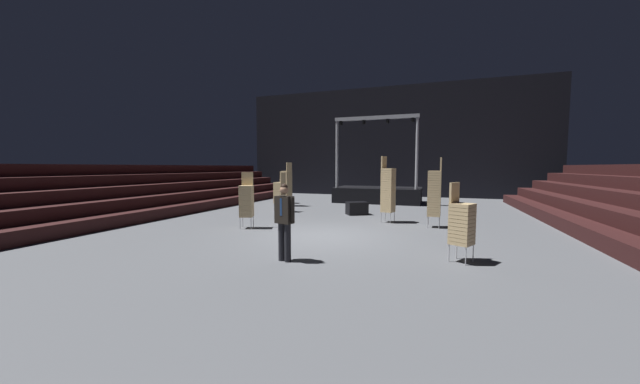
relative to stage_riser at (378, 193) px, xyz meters
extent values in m
cube|color=#515459|center=(0.00, -10.33, -0.61)|extent=(22.00, 30.00, 0.10)
cube|color=black|center=(0.00, 4.67, 3.44)|extent=(22.00, 0.30, 8.00)
cube|color=black|center=(-7.62, -9.33, -0.34)|extent=(0.75, 24.00, 0.45)
cube|color=black|center=(-8.38, -9.33, 0.11)|extent=(0.75, 24.00, 0.45)
cube|color=black|center=(-9.12, -9.33, 0.56)|extent=(0.75, 24.00, 0.45)
cube|color=black|center=(-9.88, -9.33, 1.01)|extent=(0.75, 24.00, 0.45)
cube|color=black|center=(-10.62, -9.33, 1.46)|extent=(0.75, 24.00, 0.45)
cube|color=black|center=(7.62, -9.33, -0.34)|extent=(0.75, 24.00, 0.45)
cube|color=black|center=(0.00, 0.04, -0.11)|extent=(5.08, 2.79, 0.90)
cylinder|color=#9EA0A8|center=(-2.29, -1.11, 2.36)|extent=(0.16, 0.16, 4.03)
cylinder|color=#9EA0A8|center=(2.29, -1.11, 2.36)|extent=(0.16, 0.16, 4.03)
cube|color=#9EA0A8|center=(0.00, -1.11, 4.37)|extent=(4.78, 0.20, 0.20)
cylinder|color=black|center=(-2.04, -1.11, 4.15)|extent=(0.18, 0.18, 0.22)
cylinder|color=black|center=(-0.68, -1.11, 4.15)|extent=(0.18, 0.18, 0.22)
cylinder|color=black|center=(0.68, -1.11, 4.15)|extent=(0.18, 0.18, 0.22)
cylinder|color=black|center=(2.04, -1.11, 4.15)|extent=(0.18, 0.18, 0.22)
cylinder|color=black|center=(0.13, -13.22, -0.13)|extent=(0.15, 0.15, 0.87)
cylinder|color=black|center=(-0.05, -13.18, -0.13)|extent=(0.15, 0.15, 0.87)
cube|color=silver|center=(0.03, -13.26, 0.62)|extent=(0.20, 0.14, 0.62)
cube|color=black|center=(0.04, -13.20, 0.62)|extent=(0.45, 0.32, 0.62)
cube|color=navy|center=(0.01, -13.31, 0.69)|extent=(0.06, 0.03, 0.40)
cylinder|color=black|center=(0.27, -13.26, 0.63)|extent=(0.12, 0.12, 0.57)
cylinder|color=black|center=(-0.19, -13.14, 0.63)|extent=(0.12, 0.12, 0.57)
sphere|color=tan|center=(0.04, -13.20, 1.07)|extent=(0.20, 0.20, 0.20)
sphere|color=black|center=(0.04, -13.20, 1.12)|extent=(0.17, 0.17, 0.17)
cylinder|color=#B2B5BA|center=(-4.68, -3.71, -0.36)|extent=(0.02, 0.02, 0.40)
cylinder|color=#B2B5BA|center=(-4.56, -3.35, -0.36)|extent=(0.02, 0.02, 0.40)
cylinder|color=#B2B5BA|center=(-4.32, -3.82, -0.36)|extent=(0.02, 0.02, 0.40)
cylinder|color=#B2B5BA|center=(-4.20, -3.46, -0.36)|extent=(0.02, 0.02, 0.40)
cube|color=tan|center=(-4.44, -3.59, -0.12)|extent=(0.55, 0.55, 0.08)
cube|color=tan|center=(-4.44, -3.59, -0.04)|extent=(0.55, 0.55, 0.08)
cube|color=tan|center=(-4.44, -3.59, 0.05)|extent=(0.55, 0.55, 0.08)
cube|color=tan|center=(-4.44, -3.59, 0.13)|extent=(0.55, 0.55, 0.08)
cube|color=tan|center=(-4.44, -3.59, 0.22)|extent=(0.55, 0.55, 0.08)
cube|color=tan|center=(-4.44, -3.59, 0.30)|extent=(0.55, 0.55, 0.08)
cube|color=tan|center=(-4.44, -3.59, 0.39)|extent=(0.55, 0.55, 0.08)
cube|color=tan|center=(-4.44, -3.59, 0.47)|extent=(0.55, 0.55, 0.08)
cube|color=tan|center=(-4.44, -3.59, 0.56)|extent=(0.55, 0.55, 0.08)
cube|color=tan|center=(-4.44, -3.59, 0.64)|extent=(0.55, 0.55, 0.08)
cube|color=tan|center=(-4.44, -3.59, 0.73)|extent=(0.55, 0.55, 0.08)
cube|color=tan|center=(-4.44, -3.59, 0.81)|extent=(0.55, 0.55, 0.08)
cube|color=tan|center=(-4.44, -3.59, 0.90)|extent=(0.55, 0.55, 0.08)
cube|color=tan|center=(-4.44, -3.59, 0.98)|extent=(0.55, 0.55, 0.08)
cube|color=tan|center=(-4.44, -3.59, 1.07)|extent=(0.55, 0.55, 0.08)
cube|color=tan|center=(-4.44, -3.59, 1.15)|extent=(0.55, 0.55, 0.08)
cube|color=tan|center=(-4.44, -3.59, 1.24)|extent=(0.55, 0.55, 0.08)
cube|color=tan|center=(-4.44, -3.59, 1.32)|extent=(0.55, 0.55, 0.08)
cube|color=tan|center=(-4.25, -3.65, 1.60)|extent=(0.17, 0.40, 0.46)
cylinder|color=#B2B5BA|center=(4.09, -11.86, -0.36)|extent=(0.02, 0.02, 0.40)
cylinder|color=#B2B5BA|center=(3.91, -12.20, -0.36)|extent=(0.02, 0.02, 0.40)
cylinder|color=#B2B5BA|center=(3.76, -11.68, -0.36)|extent=(0.02, 0.02, 0.40)
cylinder|color=#B2B5BA|center=(3.58, -12.02, -0.36)|extent=(0.02, 0.02, 0.40)
cube|color=tan|center=(3.83, -11.94, -0.12)|extent=(0.60, 0.60, 0.08)
cube|color=tan|center=(3.83, -11.94, -0.04)|extent=(0.60, 0.60, 0.08)
cube|color=tan|center=(3.83, -11.94, 0.05)|extent=(0.60, 0.60, 0.08)
cube|color=tan|center=(3.83, -11.94, 0.13)|extent=(0.60, 0.60, 0.08)
cube|color=tan|center=(3.83, -11.94, 0.22)|extent=(0.60, 0.60, 0.08)
cube|color=tan|center=(3.83, -11.94, 0.30)|extent=(0.60, 0.60, 0.08)
cube|color=tan|center=(3.83, -11.94, 0.39)|extent=(0.60, 0.60, 0.08)
cube|color=tan|center=(3.83, -11.94, 0.47)|extent=(0.60, 0.60, 0.08)
cube|color=tan|center=(3.83, -11.94, 0.56)|extent=(0.60, 0.60, 0.08)
cube|color=tan|center=(3.83, -11.94, 0.64)|extent=(0.60, 0.60, 0.08)
cube|color=tan|center=(3.83, -11.94, 0.73)|extent=(0.60, 0.60, 0.08)
cube|color=tan|center=(3.66, -11.85, 1.00)|extent=(0.24, 0.38, 0.46)
cylinder|color=#B2B5BA|center=(-3.97, -5.98, -0.36)|extent=(0.02, 0.02, 0.40)
cylinder|color=#B2B5BA|center=(-3.92, -5.60, -0.36)|extent=(0.02, 0.02, 0.40)
cylinder|color=#B2B5BA|center=(-3.59, -6.03, -0.36)|extent=(0.02, 0.02, 0.40)
cylinder|color=#B2B5BA|center=(-3.54, -5.65, -0.36)|extent=(0.02, 0.02, 0.40)
cube|color=tan|center=(-3.75, -5.81, -0.12)|extent=(0.49, 0.49, 0.08)
cube|color=tan|center=(-3.75, -5.81, -0.04)|extent=(0.49, 0.49, 0.08)
cube|color=tan|center=(-3.75, -5.81, 0.05)|extent=(0.49, 0.49, 0.08)
cube|color=tan|center=(-3.75, -5.81, 0.13)|extent=(0.49, 0.49, 0.08)
cube|color=tan|center=(-3.75, -5.81, 0.22)|extent=(0.49, 0.49, 0.08)
cube|color=tan|center=(-3.75, -5.81, 0.30)|extent=(0.49, 0.49, 0.08)
cube|color=tan|center=(-3.75, -5.81, 0.39)|extent=(0.49, 0.49, 0.08)
cube|color=tan|center=(-3.75, -5.81, 0.47)|extent=(0.49, 0.49, 0.08)
cube|color=tan|center=(-3.75, -5.81, 0.56)|extent=(0.49, 0.49, 0.08)
cube|color=tan|center=(-3.75, -5.81, 0.64)|extent=(0.49, 0.49, 0.08)
cube|color=tan|center=(-3.75, -5.81, 0.73)|extent=(0.49, 0.49, 0.08)
cube|color=tan|center=(-3.75, -5.81, 0.81)|extent=(0.49, 0.49, 0.08)
cube|color=tan|center=(-3.56, -5.84, 1.09)|extent=(0.10, 0.41, 0.46)
cylinder|color=#B2B5BA|center=(1.79, -7.00, -0.36)|extent=(0.02, 0.02, 0.40)
cylinder|color=#B2B5BA|center=(1.68, -7.37, -0.36)|extent=(0.02, 0.02, 0.40)
cylinder|color=#B2B5BA|center=(1.43, -6.89, -0.36)|extent=(0.02, 0.02, 0.40)
cylinder|color=#B2B5BA|center=(1.32, -7.26, -0.36)|extent=(0.02, 0.02, 0.40)
cube|color=tan|center=(1.55, -7.13, -0.12)|extent=(0.55, 0.55, 0.08)
cube|color=tan|center=(1.55, -7.13, -0.04)|extent=(0.55, 0.55, 0.08)
cube|color=tan|center=(1.55, -7.13, 0.05)|extent=(0.55, 0.55, 0.08)
cube|color=tan|center=(1.55, -7.13, 0.13)|extent=(0.55, 0.55, 0.08)
cube|color=tan|center=(1.55, -7.13, 0.22)|extent=(0.55, 0.55, 0.08)
cube|color=tan|center=(1.55, -7.13, 0.30)|extent=(0.55, 0.55, 0.08)
cube|color=tan|center=(1.55, -7.13, 0.39)|extent=(0.55, 0.55, 0.08)
cube|color=tan|center=(1.55, -7.13, 0.47)|extent=(0.55, 0.55, 0.08)
cube|color=tan|center=(1.55, -7.13, 0.56)|extent=(0.55, 0.55, 0.08)
cube|color=tan|center=(1.55, -7.13, 0.64)|extent=(0.55, 0.55, 0.08)
cube|color=tan|center=(1.55, -7.13, 0.73)|extent=(0.55, 0.55, 0.08)
cube|color=tan|center=(1.55, -7.13, 0.81)|extent=(0.55, 0.55, 0.08)
cube|color=tan|center=(1.55, -7.13, 0.90)|extent=(0.55, 0.55, 0.08)
cube|color=tan|center=(1.55, -7.13, 0.98)|extent=(0.55, 0.55, 0.08)
cube|color=tan|center=(1.55, -7.13, 1.07)|extent=(0.55, 0.55, 0.08)
cube|color=tan|center=(1.55, -7.13, 1.15)|extent=(0.55, 0.55, 0.08)
cube|color=tan|center=(1.55, -7.13, 1.24)|extent=(0.55, 0.55, 0.08)
cube|color=tan|center=(1.55, -7.13, 1.32)|extent=(0.55, 0.55, 0.08)
cube|color=tan|center=(1.55, -7.13, 1.41)|extent=(0.55, 0.55, 0.08)
cube|color=tan|center=(1.55, -7.13, 1.49)|extent=(0.55, 0.55, 0.08)
cube|color=tan|center=(1.37, -7.07, 1.77)|extent=(0.16, 0.40, 0.46)
cylinder|color=#B2B5BA|center=(-2.71, -10.12, -0.36)|extent=(0.02, 0.02, 0.40)
cylinder|color=#B2B5BA|center=(-3.07, -10.25, -0.36)|extent=(0.02, 0.02, 0.40)
cylinder|color=#B2B5BA|center=(-2.84, -9.76, -0.36)|extent=(0.02, 0.02, 0.40)
cylinder|color=#B2B5BA|center=(-3.20, -9.89, -0.36)|extent=(0.02, 0.02, 0.40)
cube|color=tan|center=(-2.95, -10.01, -0.12)|extent=(0.56, 0.56, 0.08)
cube|color=tan|center=(-2.95, -10.01, -0.04)|extent=(0.56, 0.56, 0.08)
cube|color=tan|center=(-2.95, -10.01, 0.05)|extent=(0.56, 0.56, 0.08)
cube|color=tan|center=(-2.95, -10.01, 0.13)|extent=(0.56, 0.56, 0.08)
cube|color=tan|center=(-2.95, -10.01, 0.22)|extent=(0.56, 0.56, 0.08)
cube|color=tan|center=(-2.95, -10.01, 0.30)|extent=(0.56, 0.56, 0.08)
cube|color=tan|center=(-2.95, -10.01, 0.39)|extent=(0.56, 0.56, 0.08)
cube|color=tan|center=(-2.95, -10.01, 0.47)|extent=(0.56, 0.56, 0.08)
cube|color=tan|center=(-2.95, -10.01, 0.56)|extent=(0.56, 0.56, 0.08)
cube|color=tan|center=(-2.95, -10.01, 0.64)|extent=(0.56, 0.56, 0.08)
cube|color=tan|center=(-2.95, -10.01, 0.73)|extent=(0.56, 0.56, 0.08)
cube|color=tan|center=(-2.95, -10.01, 0.81)|extent=(0.56, 0.56, 0.08)
cube|color=tan|center=(-2.95, -10.01, 0.90)|extent=(0.56, 0.56, 0.08)
cube|color=tan|center=(-3.02, -9.82, 1.17)|extent=(0.40, 0.18, 0.46)
cylinder|color=#B2B5BA|center=(-5.33, -2.19, -0.36)|extent=(0.02, 0.02, 0.40)
cylinder|color=#B2B5BA|center=(-4.95, -2.18, -0.36)|extent=(0.02, 0.02, 0.40)
cylinder|color=#B2B5BA|center=(-5.32, -2.57, -0.36)|extent=(0.02, 0.02, 0.40)
cylinder|color=#B2B5BA|center=(-4.94, -2.56, -0.36)|extent=(0.02, 0.02, 0.40)
cube|color=tan|center=(-5.13, -2.38, -0.12)|extent=(0.45, 0.45, 0.08)
cube|color=tan|center=(-5.13, -2.38, -0.04)|extent=(0.45, 0.45, 0.08)
cube|color=tan|center=(-5.13, -2.38, 0.05)|extent=(0.45, 0.45, 0.08)
cube|color=tan|center=(-5.13, -2.38, 0.13)|extent=(0.45, 0.45, 0.08)
cube|color=tan|center=(-5.13, -2.38, 0.22)|extent=(0.45, 0.45, 0.08)
cube|color=tan|center=(-5.13, -2.38, 0.30)|extent=(0.45, 0.45, 0.08)
cube|color=tan|center=(-5.13, -2.38, 0.39)|extent=(0.45, 0.45, 0.08)
cube|color=tan|center=(-5.13, -2.38, 0.47)|extent=(0.45, 0.45, 0.08)
cube|color=tan|center=(-5.13, -2.38, 0.56)|extent=(0.45, 0.45, 0.08)
cube|color=tan|center=(-5.13, -2.38, 0.64)|extent=(0.45, 0.45, 0.08)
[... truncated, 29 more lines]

